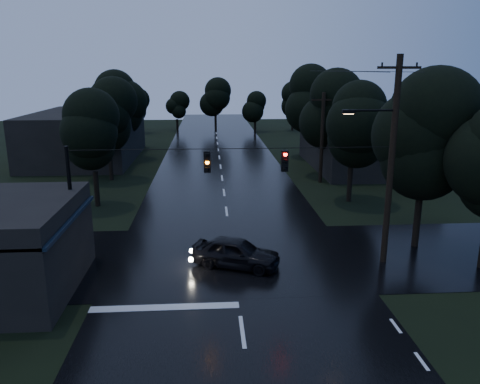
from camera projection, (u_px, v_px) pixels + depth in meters
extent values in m
cube|color=black|center=(222.00, 178.00, 41.25)|extent=(12.00, 120.00, 0.02)
cube|color=black|center=(233.00, 258.00, 23.88)|extent=(60.00, 9.00, 0.02)
cube|color=black|center=(70.00, 219.00, 19.72)|extent=(0.30, 7.00, 0.15)
cylinder|color=black|center=(46.00, 288.00, 17.24)|extent=(0.10, 0.10, 3.00)
cylinder|color=black|center=(87.00, 233.00, 23.03)|extent=(0.10, 0.10, 3.00)
cube|color=#FFCD66|center=(60.00, 248.00, 18.44)|extent=(0.06, 1.60, 0.50)
cube|color=#FFCD66|center=(78.00, 226.00, 21.05)|extent=(0.06, 1.20, 0.50)
cube|color=black|center=(364.00, 145.00, 45.45)|extent=(10.00, 14.00, 4.40)
cube|color=black|center=(87.00, 136.00, 49.35)|extent=(10.00, 16.00, 5.00)
cylinder|color=black|center=(391.00, 164.00, 22.12)|extent=(0.30, 0.30, 10.00)
cube|color=black|center=(399.00, 68.00, 21.00)|extent=(2.00, 0.12, 0.12)
cylinder|color=black|center=(372.00, 110.00, 21.42)|extent=(2.20, 0.10, 0.10)
cube|color=black|center=(349.00, 112.00, 21.36)|extent=(0.60, 0.25, 0.18)
cube|color=#FFB266|center=(349.00, 114.00, 21.38)|extent=(0.45, 0.18, 0.03)
cylinder|color=black|center=(322.00, 138.00, 38.90)|extent=(0.30, 0.30, 7.50)
cube|color=black|center=(324.00, 100.00, 38.09)|extent=(2.00, 0.12, 0.12)
cylinder|color=black|center=(72.00, 210.00, 21.66)|extent=(0.18, 0.18, 6.00)
cylinder|color=black|center=(233.00, 149.00, 21.44)|extent=(15.00, 0.03, 0.03)
cube|color=black|center=(207.00, 162.00, 21.51)|extent=(0.32, 0.25, 1.00)
sphere|color=orange|center=(207.00, 162.00, 21.37)|extent=(0.18, 0.18, 0.18)
cube|color=black|center=(285.00, 161.00, 21.74)|extent=(0.32, 0.25, 1.00)
sphere|color=#FF0C07|center=(285.00, 161.00, 21.60)|extent=(0.18, 0.18, 0.18)
cylinder|color=black|center=(417.00, 221.00, 25.13)|extent=(0.36, 0.36, 2.80)
sphere|color=black|center=(423.00, 159.00, 24.27)|extent=(4.48, 4.48, 4.48)
sphere|color=black|center=(426.00, 136.00, 23.96)|extent=(4.48, 4.48, 4.48)
sphere|color=black|center=(428.00, 113.00, 23.66)|extent=(4.48, 4.48, 4.48)
cylinder|color=black|center=(97.00, 189.00, 32.63)|extent=(0.36, 0.36, 2.45)
sphere|color=black|center=(93.00, 147.00, 31.88)|extent=(3.92, 3.92, 3.92)
sphere|color=black|center=(92.00, 131.00, 31.61)|extent=(3.92, 3.92, 3.92)
sphere|color=black|center=(91.00, 116.00, 31.34)|extent=(3.92, 3.92, 3.92)
cylinder|color=black|center=(111.00, 165.00, 40.29)|extent=(0.36, 0.36, 2.62)
sphere|color=black|center=(108.00, 128.00, 39.48)|extent=(4.20, 4.20, 4.20)
sphere|color=black|center=(107.00, 115.00, 39.19)|extent=(4.20, 4.20, 4.20)
sphere|color=black|center=(106.00, 101.00, 38.91)|extent=(4.20, 4.20, 4.20)
cylinder|color=black|center=(124.00, 146.00, 49.88)|extent=(0.36, 0.36, 2.80)
sphere|color=black|center=(122.00, 114.00, 49.01)|extent=(4.48, 4.48, 4.48)
sphere|color=black|center=(121.00, 102.00, 48.71)|extent=(4.48, 4.48, 4.48)
sphere|color=black|center=(120.00, 90.00, 48.40)|extent=(4.48, 4.48, 4.48)
cylinder|color=black|center=(350.00, 184.00, 33.77)|extent=(0.36, 0.36, 2.62)
sphere|color=black|center=(352.00, 140.00, 32.96)|extent=(4.20, 4.20, 4.20)
sphere|color=black|center=(353.00, 124.00, 32.68)|extent=(4.20, 4.20, 4.20)
sphere|color=black|center=(354.00, 108.00, 32.39)|extent=(4.20, 4.20, 4.20)
cylinder|color=black|center=(330.00, 161.00, 41.51)|extent=(0.36, 0.36, 2.80)
sphere|color=black|center=(332.00, 123.00, 40.64)|extent=(4.48, 4.48, 4.48)
sphere|color=black|center=(332.00, 109.00, 40.34)|extent=(4.48, 4.48, 4.48)
sphere|color=black|center=(333.00, 95.00, 40.03)|extent=(4.48, 4.48, 4.48)
cylinder|color=black|center=(312.00, 143.00, 51.17)|extent=(0.36, 0.36, 2.97)
sphere|color=black|center=(314.00, 110.00, 50.25)|extent=(4.76, 4.76, 4.76)
sphere|color=black|center=(314.00, 98.00, 49.93)|extent=(4.76, 4.76, 4.76)
sphere|color=black|center=(315.00, 85.00, 49.60)|extent=(4.76, 4.76, 4.76)
imported|color=black|center=(236.00, 252.00, 22.65)|extent=(4.61, 3.18, 1.46)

